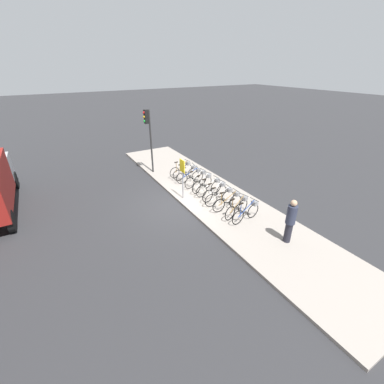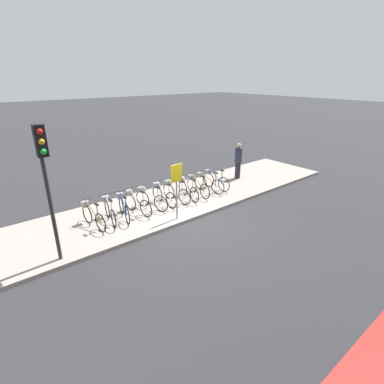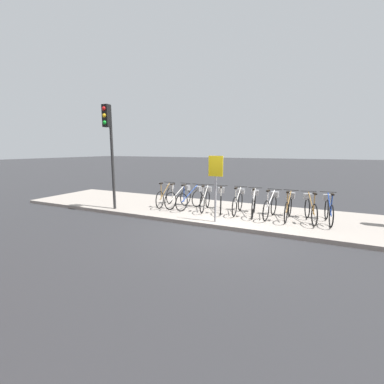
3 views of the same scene
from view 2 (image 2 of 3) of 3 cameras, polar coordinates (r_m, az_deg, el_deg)
name	(u,v)px [view 2 (image 2 of 3)]	position (r m, az deg, el deg)	size (l,w,h in m)	color
ground_plane	(189,222)	(10.57, -0.53, -5.75)	(120.00, 120.00, 0.00)	#2D2D30
sidewalk	(162,205)	(11.80, -5.74, -2.53)	(17.29, 3.42, 0.12)	#9E9389
parked_bicycle_0	(92,215)	(10.40, -18.52, -4.13)	(0.46, 1.52, 0.94)	black
parked_bicycle_1	(109,210)	(10.59, -15.48, -3.29)	(0.48, 1.51, 0.94)	black
parked_bicycle_2	(123,206)	(10.74, -12.95, -2.69)	(0.54, 1.49, 0.94)	black
parked_bicycle_3	(136,202)	(11.01, -10.63, -1.88)	(0.46, 1.51, 0.94)	black
parked_bicycle_4	(149,198)	(11.28, -8.12, -1.14)	(0.62, 1.46, 0.94)	black
parked_bicycle_5	(163,194)	(11.60, -5.62, -0.37)	(0.46, 1.53, 0.94)	black
parked_bicycle_6	(175,191)	(11.85, -3.33, 0.18)	(0.46, 1.52, 0.94)	black
parked_bicycle_7	(187,188)	(12.11, -0.94, 0.68)	(0.46, 1.52, 0.94)	black
parked_bicycle_8	(197,185)	(12.44, 0.90, 1.27)	(0.46, 1.53, 0.94)	black
parked_bicycle_9	(207,182)	(12.83, 2.92, 1.88)	(0.52, 1.50, 0.94)	black
parked_bicycle_10	(214,179)	(13.21, 4.29, 2.43)	(0.46, 1.53, 0.94)	black
pedestrian	(238,160)	(14.55, 8.80, 6.04)	(0.34, 0.34, 1.72)	#23232D
traffic_light	(45,168)	(8.04, -26.25, 4.18)	(0.24, 0.40, 3.67)	#2D2D2D
sign_post	(177,182)	(10.03, -2.96, 1.84)	(0.44, 0.07, 1.98)	#99999E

